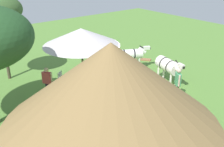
# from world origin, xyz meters

# --- Properties ---
(ground_plane) EXTENTS (36.00, 36.00, 0.00)m
(ground_plane) POSITION_xyz_m (0.00, 0.00, 0.00)
(ground_plane) COLOR #548135
(thatched_hut) EXTENTS (6.47, 6.47, 4.34)m
(thatched_hut) POSITION_xyz_m (-3.81, 4.07, 2.41)
(thatched_hut) COLOR beige
(thatched_hut) RESTS_ON ground_plane
(shade_umbrella) EXTENTS (3.77, 3.77, 3.31)m
(shade_umbrella) POSITION_xyz_m (1.55, 1.68, 2.88)
(shade_umbrella) COLOR #45402A
(shade_umbrella) RESTS_ON ground_plane
(patio_dining_table) EXTENTS (1.37, 0.84, 0.74)m
(patio_dining_table) POSITION_xyz_m (1.55, 1.68, 0.65)
(patio_dining_table) COLOR silver
(patio_dining_table) RESTS_ON ground_plane
(patio_chair_west_end) EXTENTS (0.61, 0.61, 0.90)m
(patio_chair_west_end) POSITION_xyz_m (0.72, 2.56, 0.52)
(patio_chair_west_end) COLOR silver
(patio_chair_west_end) RESTS_ON ground_plane
(patio_chair_east_end) EXTENTS (0.61, 0.61, 0.90)m
(patio_chair_east_end) POSITION_xyz_m (0.72, 0.80, 0.52)
(patio_chair_east_end) COLOR white
(patio_chair_east_end) RESTS_ON ground_plane
(patio_chair_near_hut) EXTENTS (0.60, 0.60, 0.90)m
(patio_chair_near_hut) POSITION_xyz_m (2.28, 0.72, 0.52)
(patio_chair_near_hut) COLOR silver
(patio_chair_near_hut) RESTS_ON ground_plane
(patio_chair_near_lawn) EXTENTS (0.60, 0.60, 0.90)m
(patio_chair_near_lawn) POSITION_xyz_m (2.51, 2.41, 0.52)
(patio_chair_near_lawn) COLOR silver
(patio_chair_near_lawn) RESTS_ON ground_plane
(guest_beside_umbrella) EXTENTS (0.51, 0.40, 1.61)m
(guest_beside_umbrella) POSITION_xyz_m (1.93, 3.48, 0.97)
(guest_beside_umbrella) COLOR black
(guest_beside_umbrella) RESTS_ON ground_plane
(standing_watcher) EXTENTS (0.48, 0.45, 1.67)m
(standing_watcher) POSITION_xyz_m (-2.13, -1.28, 1.01)
(standing_watcher) COLOR black
(standing_watcher) RESTS_ON ground_plane
(striped_lounge_chair) EXTENTS (0.90, 0.96, 0.64)m
(striped_lounge_chair) POSITION_xyz_m (-0.39, 0.96, 0.26)
(striped_lounge_chair) COLOR #3EA07C
(striped_lounge_chair) RESTS_ON ground_plane
(zebra_nearest_camera) EXTENTS (1.32, 2.12, 1.51)m
(zebra_nearest_camera) POSITION_xyz_m (2.19, -2.13, 0.97)
(zebra_nearest_camera) COLOR silver
(zebra_nearest_camera) RESTS_ON ground_plane
(zebra_by_umbrella) EXTENTS (2.13, 0.99, 1.56)m
(zebra_by_umbrella) POSITION_xyz_m (-0.60, -2.43, 1.02)
(zebra_by_umbrella) COLOR silver
(zebra_by_umbrella) RESTS_ON ground_plane
(brick_patio_kerb) EXTENTS (2.48, 1.93, 0.08)m
(brick_patio_kerb) POSITION_xyz_m (3.53, -3.43, 0.04)
(brick_patio_kerb) COLOR #92613E
(brick_patio_kerb) RESTS_ON ground_plane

